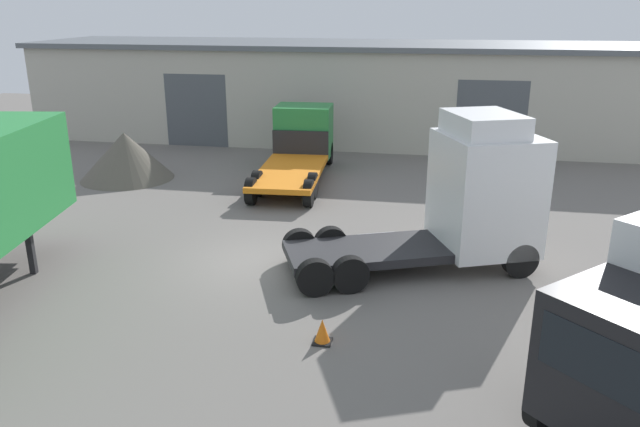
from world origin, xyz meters
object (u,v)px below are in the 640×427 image
object	(u,v)px
tractor_unit_white	(468,196)
gravel_pile	(126,156)
flatbed_truck_green	(300,142)
traffic_cone	(322,332)

from	to	relation	value
tractor_unit_white	gravel_pile	xyz separation A→B (m)	(-13.40, 6.61, -1.00)
flatbed_truck_green	traffic_cone	world-z (taller)	flatbed_truck_green
flatbed_truck_green	traffic_cone	xyz separation A→B (m)	(3.48, -13.93, -1.04)
flatbed_truck_green	traffic_cone	size ratio (longest dim) A/B	13.67
tractor_unit_white	gravel_pile	distance (m)	14.97
traffic_cone	flatbed_truck_green	bearing A→B (deg)	104.04
gravel_pile	traffic_cone	bearing A→B (deg)	-48.23
tractor_unit_white	gravel_pile	size ratio (longest dim) A/B	1.87
tractor_unit_white	traffic_cone	world-z (taller)	tractor_unit_white
traffic_cone	tractor_unit_white	bearing A→B (deg)	57.86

